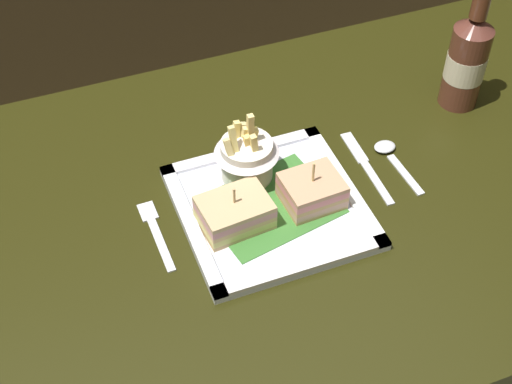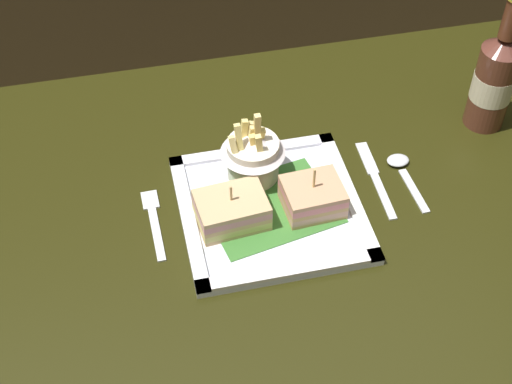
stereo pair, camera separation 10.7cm
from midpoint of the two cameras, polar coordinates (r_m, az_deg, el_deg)
name	(u,v)px [view 1 (the left image)]	position (r m, az deg, el deg)	size (l,w,h in m)	color
dining_table	(243,265)	(1.20, -3.56, -5.70)	(1.39, 0.74, 0.78)	black
square_plate	(270,207)	(1.09, -1.71, -1.33)	(0.26, 0.26, 0.02)	white
sandwich_half_left	(235,213)	(1.06, -4.53, -1.75)	(0.10, 0.08, 0.07)	tan
sandwich_half_right	(312,191)	(1.08, 1.47, -0.08)	(0.09, 0.08, 0.08)	tan
fries_cup	(246,153)	(1.10, -3.51, 2.81)	(0.10, 0.10, 0.12)	silver
beer_bottle	(467,59)	(1.26, 13.43, 9.74)	(0.07, 0.07, 0.24)	brown
fork	(156,231)	(1.09, -10.45, -3.09)	(0.02, 0.14, 0.00)	silver
knife	(365,164)	(1.17, 5.72, 2.00)	(0.02, 0.17, 0.00)	silver
spoon	(390,154)	(1.19, 7.63, 2.78)	(0.04, 0.12, 0.01)	silver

